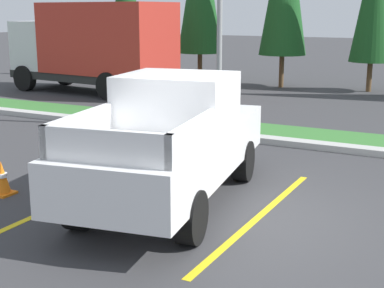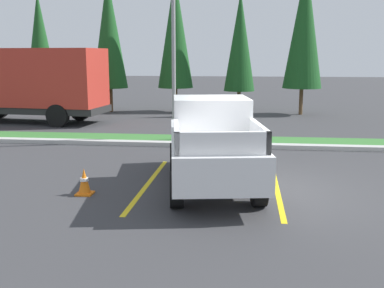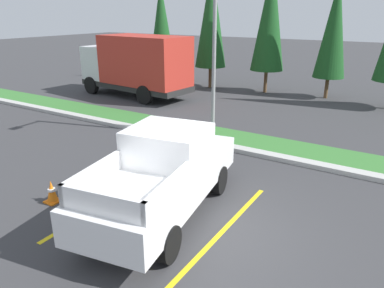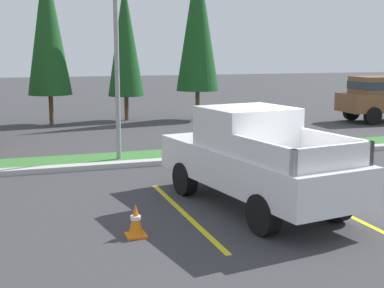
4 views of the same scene
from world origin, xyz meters
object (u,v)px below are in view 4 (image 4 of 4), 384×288
Objects in this scene: pickup_truck_main at (253,158)px; traffic_cone at (136,221)px; street_light at (117,22)px; cypress_tree_rightmost at (198,22)px; cypress_tree_right_inner at (125,39)px; cypress_tree_center at (47,25)px.

pickup_truck_main is 9.10× the size of traffic_cone.
pickup_truck_main is at bearing -71.98° from street_light.
cypress_tree_right_inner is at bearing 166.40° from cypress_tree_rightmost.
street_light is 0.91× the size of cypress_tree_rightmost.
traffic_cone is at bearing -88.76° from cypress_tree_center.
cypress_tree_right_inner is at bearing 78.93° from traffic_cone.
pickup_truck_main is 0.84× the size of cypress_tree_right_inner.
cypress_tree_rightmost is at bearing 57.94° from street_light.
cypress_tree_rightmost is (3.66, 14.20, 3.54)m from pickup_truck_main.
cypress_tree_center reaches higher than street_light.
traffic_cone is (-0.99, -6.58, -3.78)m from street_light.
pickup_truck_main is 15.25m from cypress_tree_right_inner.
cypress_tree_right_inner is 3.47m from cypress_tree_rightmost.
pickup_truck_main is 3.07m from traffic_cone.
cypress_tree_right_inner is (2.16, 9.49, -0.26)m from street_light.
pickup_truck_main is at bearing 21.29° from traffic_cone.
cypress_tree_center is 12.37× the size of traffic_cone.
cypress_tree_center is (-1.33, 9.17, 0.30)m from street_light.
pickup_truck_main is 0.70× the size of cypress_tree_rightmost.
cypress_tree_rightmost reaches higher than pickup_truck_main.
street_light is 1.09× the size of cypress_tree_right_inner.
traffic_cone is at bearing -98.53° from street_light.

